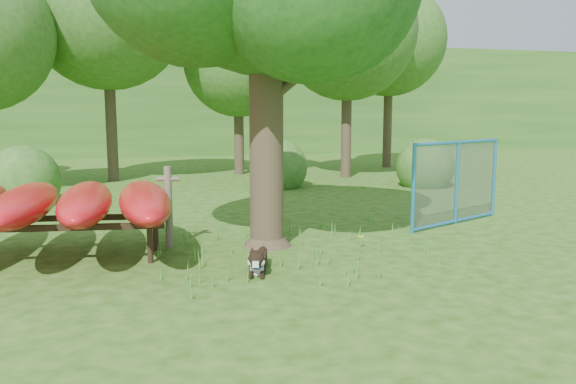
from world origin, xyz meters
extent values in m
plane|color=#224A0E|center=(0.00, 0.00, 0.00)|extent=(80.00, 80.00, 0.00)
cylinder|color=#382C1E|center=(-0.07, 1.62, 2.28)|extent=(0.61, 0.61, 4.56)
cone|color=#382C1E|center=(-0.07, 1.62, 0.23)|extent=(0.91, 0.91, 0.46)
cylinder|color=#382C1E|center=(0.48, 1.59, 2.92)|extent=(1.28, 0.55, 0.97)
cylinder|color=#382C1E|center=(-0.52, 1.82, 3.28)|extent=(0.98, 0.70, 0.93)
cylinder|color=brown|center=(-1.73, 1.97, 0.70)|extent=(0.15, 0.15, 1.41)
cylinder|color=brown|center=(-1.73, 1.97, 1.19)|extent=(0.39, 0.13, 0.08)
cylinder|color=black|center=(-2.08, 0.99, 0.28)|extent=(0.10, 0.10, 0.57)
cylinder|color=black|center=(-1.96, 1.77, 0.28)|extent=(0.10, 0.10, 0.57)
cube|color=black|center=(-3.54, 1.20, 0.59)|extent=(3.39, 0.57, 0.09)
cube|color=black|center=(-3.43, 1.98, 0.59)|extent=(3.39, 0.57, 0.09)
ellipsoid|color=red|center=(-3.93, 1.65, 0.91)|extent=(0.92, 3.43, 0.55)
ellipsoid|color=red|center=(-3.03, 1.53, 0.91)|extent=(0.80, 3.41, 0.55)
ellipsoid|color=red|center=(-2.13, 1.40, 0.91)|extent=(0.91, 3.43, 0.55)
cube|color=black|center=(-0.53, 0.19, 0.11)|extent=(0.40, 0.66, 0.21)
cube|color=white|center=(-0.60, -0.06, 0.10)|extent=(0.22, 0.17, 0.20)
sphere|color=black|center=(-0.65, -0.22, 0.27)|extent=(0.23, 0.23, 0.23)
cube|color=white|center=(-0.68, -0.32, 0.23)|extent=(0.12, 0.14, 0.08)
sphere|color=white|center=(-0.72, -0.21, 0.23)|extent=(0.11, 0.11, 0.11)
sphere|color=white|center=(-0.58, -0.25, 0.23)|extent=(0.11, 0.11, 0.11)
cone|color=black|center=(-0.70, -0.16, 0.39)|extent=(0.12, 0.12, 0.11)
cone|color=black|center=(-0.58, -0.20, 0.39)|extent=(0.09, 0.10, 0.11)
cylinder|color=black|center=(-0.72, -0.17, 0.04)|extent=(0.13, 0.27, 0.06)
cylinder|color=black|center=(-0.56, -0.21, 0.04)|extent=(0.13, 0.27, 0.06)
sphere|color=black|center=(-0.39, 0.51, 0.20)|extent=(0.14, 0.14, 0.14)
torus|color=blue|center=(-0.63, -0.15, 0.21)|extent=(0.23, 0.12, 0.22)
cylinder|color=#2885BD|center=(2.88, 1.90, 0.87)|extent=(0.10, 0.10, 1.74)
cylinder|color=#2885BD|center=(4.20, 2.50, 0.87)|extent=(0.10, 0.10, 1.74)
cylinder|color=#2885BD|center=(5.52, 3.11, 0.87)|extent=(0.10, 0.10, 1.74)
cylinder|color=#2885BD|center=(4.20, 2.50, 1.70)|extent=(2.67, 1.28, 0.07)
cylinder|color=#2885BD|center=(4.20, 2.50, 0.05)|extent=(2.67, 1.28, 0.07)
plane|color=gray|center=(4.20, 2.50, 0.87)|extent=(2.64, 1.21, 2.91)
cylinder|color=#458F2E|center=(1.45, 1.02, 0.10)|extent=(0.02, 0.02, 0.20)
sphere|color=yellow|center=(1.45, 1.02, 0.20)|extent=(0.04, 0.04, 0.04)
sphere|color=yellow|center=(1.49, 1.02, 0.21)|extent=(0.04, 0.04, 0.04)
sphere|color=yellow|center=(1.43, 1.06, 0.19)|extent=(0.04, 0.04, 0.04)
sphere|color=yellow|center=(1.46, 0.98, 0.20)|extent=(0.04, 0.04, 0.04)
sphere|color=yellow|center=(1.42, 1.01, 0.21)|extent=(0.04, 0.04, 0.04)
cylinder|color=#382C1E|center=(-3.00, 12.00, 2.62)|extent=(0.36, 0.36, 5.25)
sphere|color=#2C5D1E|center=(-3.00, 12.00, 5.62)|extent=(5.20, 5.20, 5.20)
cylinder|color=#382C1E|center=(1.50, 13.00, 1.92)|extent=(0.36, 0.36, 3.85)
sphere|color=#2C5D1E|center=(1.50, 13.00, 4.12)|extent=(4.00, 4.00, 4.00)
cylinder|color=#382C1E|center=(5.00, 11.00, 2.38)|extent=(0.36, 0.36, 4.76)
sphere|color=#2C5D1E|center=(5.00, 11.00, 5.10)|extent=(4.80, 4.80, 4.80)
cylinder|color=#382C1E|center=(8.00, 14.00, 2.45)|extent=(0.36, 0.36, 4.90)
sphere|color=#2C5D1E|center=(8.00, 14.00, 5.25)|extent=(4.60, 4.60, 4.60)
sphere|color=#2C5D1E|center=(-5.00, 7.50, 0.00)|extent=(1.80, 1.80, 1.80)
sphere|color=#2C5D1E|center=(6.50, 8.00, 0.00)|extent=(1.80, 1.80, 1.80)
sphere|color=#2C5D1E|center=(2.00, 9.00, 0.00)|extent=(1.80, 1.80, 1.80)
cube|color=#2C5D1E|center=(0.00, 28.00, 3.00)|extent=(80.00, 12.00, 6.00)
camera|label=1|loc=(-2.23, -7.77, 2.34)|focal=35.00mm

